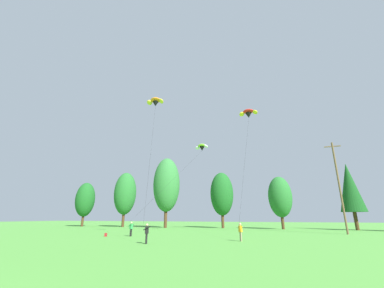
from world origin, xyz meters
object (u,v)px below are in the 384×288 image
at_px(kite_flyer_near, 131,228).
at_px(kite_flyer_mid, 147,232).
at_px(parafoil_kite_far_red_yellow, 248,113).
at_px(backpack, 106,235).
at_px(utility_pole, 339,184).
at_px(parafoil_kite_mid_orange, 155,102).
at_px(parafoil_kite_high_lime_white, 202,147).
at_px(kite_flyer_far, 240,230).

height_order(kite_flyer_near, kite_flyer_mid, same).
height_order(kite_flyer_mid, parafoil_kite_far_red_yellow, parafoil_kite_far_red_yellow).
distance_m(kite_flyer_near, backpack, 3.08).
height_order(utility_pole, parafoil_kite_mid_orange, parafoil_kite_mid_orange).
bearing_deg(utility_pole, kite_flyer_near, -154.78).
bearing_deg(parafoil_kite_far_red_yellow, parafoil_kite_mid_orange, -130.90).
height_order(kite_flyer_near, parafoil_kite_high_lime_white, parafoil_kite_high_lime_white).
relative_size(kite_flyer_mid, backpack, 4.23).
bearing_deg(parafoil_kite_mid_orange, parafoil_kite_far_red_yellow, 49.10).
xyz_separation_m(kite_flyer_mid, parafoil_kite_high_lime_white, (-0.26, 19.01, 13.09)).
xyz_separation_m(kite_flyer_near, parafoil_kite_far_red_yellow, (13.91, 15.41, 19.89)).
bearing_deg(kite_flyer_far, parafoil_kite_high_lime_white, 119.21).
height_order(kite_flyer_far, parafoil_kite_far_red_yellow, parafoil_kite_far_red_yellow).
distance_m(kite_flyer_far, parafoil_kite_far_red_yellow, 26.46).
xyz_separation_m(kite_flyer_far, parafoil_kite_mid_orange, (-11.80, 3.39, 17.45)).
bearing_deg(backpack, parafoil_kite_far_red_yellow, 8.67).
distance_m(kite_flyer_mid, parafoil_kite_far_red_yellow, 31.00).
height_order(kite_flyer_near, kite_flyer_far, same).
height_order(utility_pole, parafoil_kite_far_red_yellow, parafoil_kite_far_red_yellow).
relative_size(kite_flyer_near, backpack, 4.23).
distance_m(kite_flyer_near, parafoil_kite_high_lime_white, 18.66).
xyz_separation_m(kite_flyer_near, backpack, (-2.77, -1.11, -0.80)).
height_order(parafoil_kite_far_red_yellow, backpack, parafoil_kite_far_red_yellow).
height_order(kite_flyer_near, parafoil_kite_mid_orange, parafoil_kite_mid_orange).
distance_m(parafoil_kite_high_lime_white, parafoil_kite_far_red_yellow, 11.19).
bearing_deg(parafoil_kite_high_lime_white, utility_pole, 0.69).
height_order(utility_pole, kite_flyer_near, utility_pole).
bearing_deg(kite_flyer_far, utility_pole, 48.84).
relative_size(parafoil_kite_mid_orange, parafoil_kite_far_red_yellow, 0.85).
bearing_deg(kite_flyer_far, parafoil_kite_mid_orange, 163.95).
distance_m(kite_flyer_mid, parafoil_kite_mid_orange, 19.80).
xyz_separation_m(utility_pole, parafoil_kite_far_red_yellow, (-12.13, 3.15, 14.12)).
distance_m(kite_flyer_mid, backpack, 10.56).
bearing_deg(parafoil_kite_far_red_yellow, parafoil_kite_high_lime_white, -157.54).
xyz_separation_m(utility_pole, kite_flyer_near, (-26.03, -12.26, -5.78)).
distance_m(kite_flyer_near, kite_flyer_far, 13.70).
distance_m(kite_flyer_near, parafoil_kite_mid_orange, 17.58).
distance_m(utility_pole, kite_flyer_near, 29.35).
height_order(kite_flyer_far, parafoil_kite_mid_orange, parafoil_kite_mid_orange).
bearing_deg(parafoil_kite_far_red_yellow, utility_pole, -14.55).
relative_size(kite_flyer_far, parafoil_kite_high_lime_white, 0.13).
bearing_deg(kite_flyer_far, parafoil_kite_far_red_yellow, 88.83).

